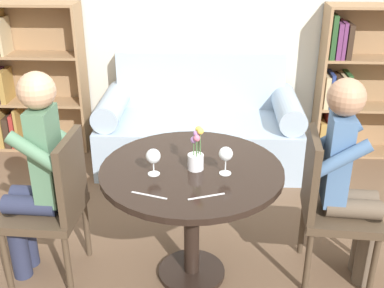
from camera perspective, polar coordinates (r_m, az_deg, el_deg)
The scene contains 14 objects.
ground_plane at distance 3.02m, azimuth -0.04°, elevation -15.10°, with size 16.00×16.00×0.00m, color brown.
round_table at distance 2.68m, azimuth -0.05°, elevation -5.34°, with size 1.00×1.00×0.73m.
couch at distance 4.17m, azimuth 0.88°, elevation 1.85°, with size 1.69×0.80×0.92m.
bookshelf_left at distance 4.63m, azimuth -19.71°, elevation 7.23°, with size 0.93×0.28×1.33m.
bookshelf_right at distance 4.50m, azimuth 18.99°, elevation 6.39°, with size 0.93×0.28×1.33m.
chair_left at distance 2.86m, azimuth -15.98°, elevation -6.66°, with size 0.44×0.44×0.90m.
chair_right at distance 2.86m, azimuth 15.92°, elevation -6.64°, with size 0.45×0.45×0.90m.
person_left at distance 2.81m, azimuth -18.06°, elevation -3.51°, with size 0.43×0.35×1.26m.
person_right at distance 2.79m, azimuth 18.14°, elevation -3.99°, with size 0.43×0.36×1.23m.
wine_glass_left at distance 2.52m, azimuth -4.62°, elevation -1.55°, with size 0.08×0.08×0.15m.
wine_glass_right at distance 2.51m, azimuth 4.02°, elevation -1.29°, with size 0.08×0.08×0.15m.
flower_vase at distance 2.57m, azimuth 0.49°, elevation -1.26°, with size 0.09×0.09×0.24m.
knife_left_setting at distance 2.37m, azimuth -5.10°, elevation -6.08°, with size 0.18×0.07×0.00m.
fork_left_setting at distance 2.35m, azimuth 1.72°, elevation -6.23°, with size 0.18×0.08×0.00m.
Camera 1 is at (0.10, -2.31, 1.95)m, focal length 45.00 mm.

